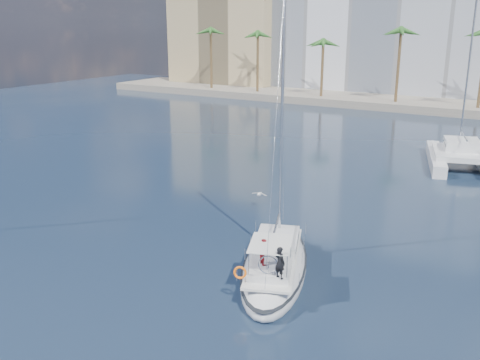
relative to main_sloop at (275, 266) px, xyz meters
The scene contains 9 objects.
ground 5.38m from the main_sloop, 156.30° to the left, with size 160.00×160.00×0.00m, color black.
quay 63.34m from the main_sloop, 94.44° to the left, with size 120.00×14.00×1.20m, color gray.
building_modern 78.21m from the main_sloop, 102.68° to the left, with size 42.00×16.00×28.00m, color white.
building_tan_left 85.87m from the main_sloop, 123.39° to the left, with size 22.00×14.00×22.00m, color tan.
palm_left 71.48m from the main_sloop, 123.33° to the left, with size 3.60×3.60×12.30m.
palm_centre 60.16m from the main_sloop, 94.74° to the left, with size 3.60×3.60×12.30m.
main_sloop is the anchor object (origin of this frame).
catamaran 29.18m from the main_sloop, 81.25° to the left, with size 8.12×11.93×16.01m.
seagull 10.65m from the main_sloop, 123.49° to the left, with size 1.19×0.51×0.22m.
Camera 1 is at (16.71, -25.29, 12.95)m, focal length 40.00 mm.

